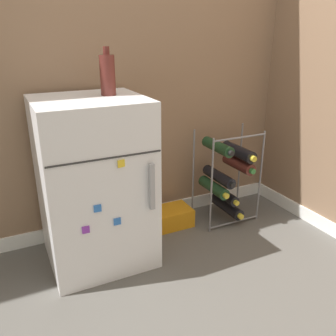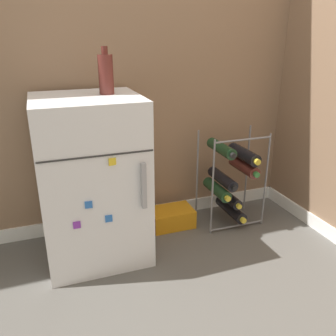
% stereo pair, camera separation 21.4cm
% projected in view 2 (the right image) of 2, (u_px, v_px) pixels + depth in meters
% --- Properties ---
extents(ground_plane, '(14.00, 14.00, 0.00)m').
position_uv_depth(ground_plane, '(193.00, 259.00, 2.05)').
color(ground_plane, '#56544F').
extents(wall_back, '(6.81, 0.07, 2.50)m').
position_uv_depth(wall_back, '(159.00, 30.00, 2.13)').
color(wall_back, '#84664C').
rests_on(wall_back, ground_plane).
extents(mini_fridge, '(0.56, 0.55, 0.92)m').
position_uv_depth(mini_fridge, '(92.00, 180.00, 1.97)').
color(mini_fridge, white).
rests_on(mini_fridge, ground_plane).
extents(wine_rack, '(0.40, 0.33, 0.63)m').
position_uv_depth(wine_rack, '(231.00, 178.00, 2.36)').
color(wine_rack, slate).
rests_on(wine_rack, ground_plane).
extents(soda_box, '(0.28, 0.19, 0.12)m').
position_uv_depth(soda_box, '(172.00, 217.00, 2.39)').
color(soda_box, orange).
rests_on(soda_box, ground_plane).
extents(fridge_top_bottle, '(0.08, 0.08, 0.24)m').
position_uv_depth(fridge_top_bottle, '(106.00, 74.00, 1.83)').
color(fridge_top_bottle, '#56231E').
rests_on(fridge_top_bottle, mini_fridge).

